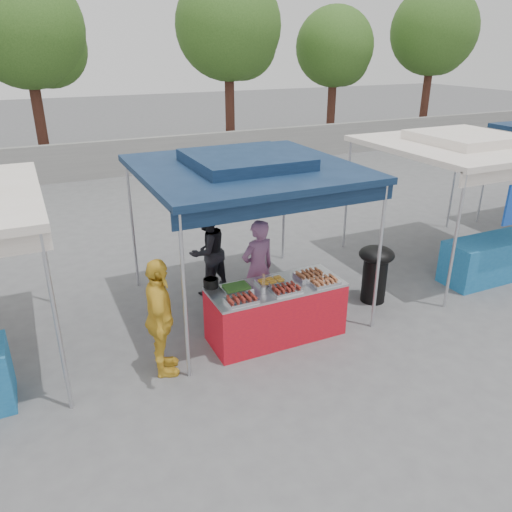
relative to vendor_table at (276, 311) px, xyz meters
name	(u,v)px	position (x,y,z in m)	size (l,w,h in m)	color
ground_plane	(272,332)	(0.00, 0.10, -0.43)	(80.00, 80.00, 0.00)	#5B5C5E
back_wall	(124,158)	(0.00, 11.10, 0.17)	(40.00, 0.25, 1.20)	gray
main_canopy	(246,167)	(0.00, 1.07, 1.94)	(3.20, 3.20, 2.57)	silver
neighbor_stall_right	(475,189)	(4.50, 0.67, 1.18)	(3.20, 3.20, 2.57)	silver
tree_1	(30,34)	(-2.18, 13.11, 3.97)	(3.75, 3.74, 6.43)	#422219
tree_2	(232,31)	(4.65, 12.76, 4.11)	(3.85, 3.85, 6.63)	#422219
tree_3	(337,50)	(9.77, 13.49, 3.42)	(3.36, 3.27, 5.62)	#422219
tree_4	(435,35)	(14.51, 12.85, 4.05)	(3.81, 3.80, 6.54)	#422219
vendor_table	(276,311)	(0.00, 0.00, 0.00)	(2.00, 0.80, 0.85)	red
food_tray_fl	(241,300)	(-0.66, -0.24, 0.46)	(0.42, 0.30, 0.07)	silver
food_tray_fm	(286,289)	(0.03, -0.22, 0.46)	(0.42, 0.30, 0.07)	silver
food_tray_fr	(324,282)	(0.66, -0.24, 0.46)	(0.42, 0.30, 0.07)	silver
food_tray_bl	(237,288)	(-0.58, 0.11, 0.46)	(0.42, 0.30, 0.07)	silver
food_tray_bm	(271,281)	(-0.04, 0.10, 0.46)	(0.42, 0.30, 0.07)	silver
food_tray_br	(310,275)	(0.60, 0.06, 0.46)	(0.42, 0.30, 0.07)	silver
cooking_pot	(211,283)	(-0.88, 0.37, 0.49)	(0.22, 0.22, 0.13)	black
skewer_cup	(263,289)	(-0.27, -0.12, 0.48)	(0.08, 0.08, 0.10)	silver
wok_burner	(375,269)	(2.04, 0.31, 0.17)	(0.59, 0.59, 1.00)	black
crate_left	(243,314)	(-0.29, 0.59, -0.28)	(0.47, 0.33, 0.28)	#1443A5
crate_right	(267,304)	(0.21, 0.72, -0.28)	(0.48, 0.34, 0.29)	#1443A5
crate_stacked	(267,289)	(0.21, 0.72, 0.00)	(0.46, 0.32, 0.27)	#1443A5
vendor_woman	(258,269)	(0.04, 0.71, 0.39)	(0.59, 0.39, 1.63)	#8C5985
helper_man	(208,251)	(-0.40, 1.82, 0.35)	(0.76, 0.59, 1.56)	black
customer_person	(160,319)	(-1.77, -0.17, 0.40)	(0.97, 0.40, 1.65)	gold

